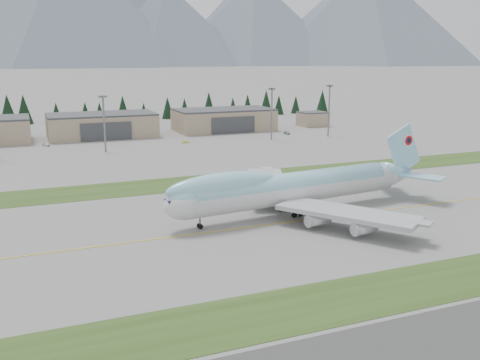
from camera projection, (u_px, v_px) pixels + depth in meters
name	position (u px, v px, depth m)	size (l,w,h in m)	color
ground	(270.00, 225.00, 117.73)	(7000.00, 7000.00, 0.00)	slate
grass_strip_near	(374.00, 294.00, 83.44)	(400.00, 14.00, 0.08)	#2B4418
grass_strip_far	(205.00, 182.00, 158.34)	(400.00, 18.00, 0.08)	#2B4418
taxiway_line_main	(270.00, 225.00, 117.73)	(400.00, 0.40, 0.02)	gold
boeing_747_freighter	(293.00, 187.00, 124.83)	(73.48, 62.94, 19.31)	silver
hangar_center	(102.00, 125.00, 246.28)	(48.00, 26.60, 10.80)	tan
hangar_right	(224.00, 119.00, 268.33)	(48.00, 26.60, 10.80)	tan
control_shed	(313.00, 119.00, 285.35)	(14.00, 12.00, 7.60)	tan
floodlight_masts	(140.00, 109.00, 211.29)	(172.91, 8.14, 23.62)	slate
service_vehicle_a	(46.00, 146.00, 221.64)	(1.54, 3.83, 1.30)	white
service_vehicle_b	(186.00, 143.00, 229.69)	(1.13, 3.20, 1.06)	#D6E038
service_vehicle_c	(287.00, 134.00, 255.67)	(1.91, 4.71, 1.37)	#999A9E
conifer_belt	(120.00, 109.00, 308.76)	(277.41, 15.47, 16.66)	black
mountain_ridge_front	(23.00, 8.00, 2047.94)	(4365.42, 1218.51, 491.32)	slate
mountain_ridge_rear	(55.00, 11.00, 2730.71)	(4536.01, 1075.76, 537.88)	slate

